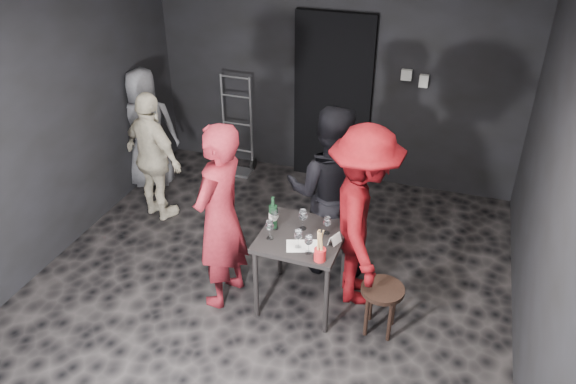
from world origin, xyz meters
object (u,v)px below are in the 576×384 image
(stool, at_px, (382,296))
(breadstick_cup, at_px, (320,246))
(tasting_table, at_px, (302,244))
(bystander_grey, at_px, (146,129))
(man_maroon, at_px, (363,205))
(wine_bottle, at_px, (273,216))
(woman_black, at_px, (329,180))
(server_red, at_px, (219,202))
(hand_truck, at_px, (237,154))
(bystander_cream, at_px, (154,158))

(stool, bearing_deg, breadstick_cup, -163.86)
(tasting_table, xyz_separation_m, breadstick_cup, (0.24, -0.29, 0.24))
(tasting_table, xyz_separation_m, bystander_grey, (-2.45, 1.53, 0.10))
(tasting_table, height_order, man_maroon, man_maroon)
(man_maroon, relative_size, wine_bottle, 6.44)
(woman_black, bearing_deg, server_red, 37.65)
(hand_truck, distance_m, woman_black, 2.40)
(woman_black, xyz_separation_m, man_maroon, (0.40, -0.36, 0.01))
(hand_truck, height_order, wine_bottle, hand_truck)
(stool, height_order, breadstick_cup, breadstick_cup)
(hand_truck, distance_m, wine_bottle, 2.60)
(hand_truck, height_order, stool, hand_truck)
(woman_black, bearing_deg, hand_truck, -51.34)
(hand_truck, xyz_separation_m, server_red, (0.86, -2.36, 0.81))
(breadstick_cup, bearing_deg, bystander_cream, 151.86)
(wine_bottle, bearing_deg, woman_black, 58.93)
(server_red, distance_m, bystander_grey, 2.45)
(bystander_grey, xyz_separation_m, wine_bottle, (2.17, -1.50, 0.12))
(stool, relative_size, wine_bottle, 1.52)
(man_maroon, distance_m, bystander_cream, 2.56)
(man_maroon, xyz_separation_m, bystander_cream, (-2.46, 0.64, -0.26))
(tasting_table, xyz_separation_m, wine_bottle, (-0.28, 0.03, 0.22))
(bystander_grey, bearing_deg, server_red, 112.31)
(stool, xyz_separation_m, man_maroon, (-0.29, 0.40, 0.62))
(hand_truck, xyz_separation_m, bystander_grey, (-0.88, -0.67, 0.52))
(hand_truck, relative_size, breadstick_cup, 4.21)
(tasting_table, distance_m, wine_bottle, 0.36)
(hand_truck, xyz_separation_m, bystander_cream, (-0.42, -1.30, 0.51))
(hand_truck, bearing_deg, bystander_cream, -107.80)
(hand_truck, distance_m, server_red, 2.64)
(hand_truck, bearing_deg, stool, -45.05)
(tasting_table, height_order, stool, tasting_table)
(server_red, distance_m, woman_black, 1.10)
(stool, relative_size, woman_black, 0.24)
(man_maroon, distance_m, bystander_grey, 3.20)
(hand_truck, height_order, breadstick_cup, hand_truck)
(woman_black, xyz_separation_m, bystander_cream, (-2.06, 0.28, -0.24))
(hand_truck, height_order, woman_black, woman_black)
(hand_truck, height_order, server_red, server_red)
(woman_black, bearing_deg, breadstick_cup, 93.04)
(woman_black, bearing_deg, wine_bottle, 51.53)
(tasting_table, relative_size, bystander_cream, 0.51)
(woman_black, height_order, bystander_cream, woman_black)
(hand_truck, xyz_separation_m, man_maroon, (2.04, -1.94, 0.77))
(woman_black, bearing_deg, man_maroon, 130.38)
(hand_truck, height_order, man_maroon, man_maroon)
(hand_truck, relative_size, wine_bottle, 4.14)
(woman_black, relative_size, breadstick_cup, 6.46)
(server_red, distance_m, breadstick_cup, 0.97)
(breadstick_cup, bearing_deg, man_maroon, 67.38)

